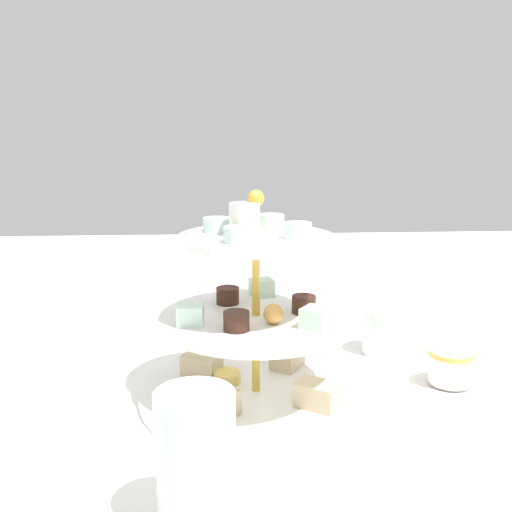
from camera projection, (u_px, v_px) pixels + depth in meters
ground_plane at (256, 397)px, 0.73m from camera, size 2.40×2.40×0.00m
tiered_serving_stand at (256, 334)px, 0.71m from camera, size 0.29×0.29×0.27m
water_glass_tall_right at (196, 461)px, 0.48m from camera, size 0.07×0.07×0.12m
water_glass_short_left at (383, 331)px, 0.87m from camera, size 0.06×0.06×0.07m
teacup_with_saucer at (450, 369)px, 0.75m from camera, size 0.09×0.09×0.05m
butter_knife_left at (27, 392)px, 0.74m from camera, size 0.02×0.17×0.00m
butter_knife_right at (498, 484)px, 0.54m from camera, size 0.12×0.14×0.00m
water_glass_mid_back at (243, 309)px, 0.93m from camera, size 0.06×0.06×0.09m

